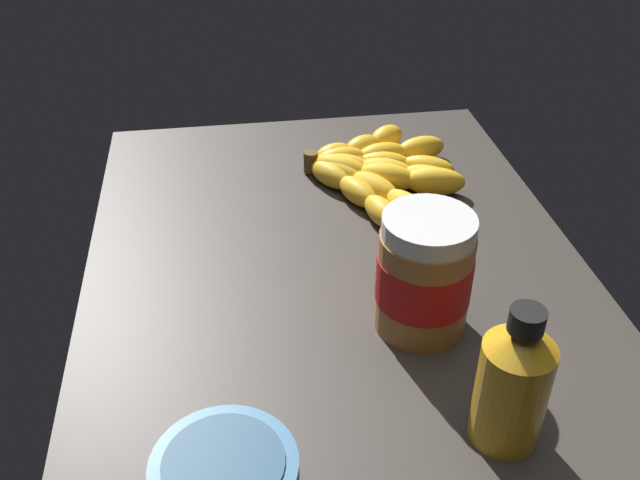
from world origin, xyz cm
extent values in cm
cube|color=#38332D|center=(0.00, 0.00, -2.47)|extent=(80.55, 57.78, 4.94)
ellipsoid|color=gold|center=(-19.19, 2.23, 1.60)|extent=(7.76, 6.61, 3.20)
ellipsoid|color=gold|center=(-14.18, 5.03, 1.60)|extent=(7.86, 5.95, 3.20)
ellipsoid|color=gold|center=(-8.84, 7.10, 1.60)|extent=(7.81, 5.18, 3.20)
ellipsoid|color=gold|center=(-19.63, 3.23, 1.69)|extent=(7.92, 8.08, 3.39)
ellipsoid|color=gold|center=(-14.85, 7.36, 1.69)|extent=(8.42, 7.35, 3.39)
ellipsoid|color=gold|center=(-9.38, 10.51, 1.69)|extent=(8.62, 6.36, 3.39)
ellipsoid|color=gold|center=(-20.14, 3.77, 1.88)|extent=(7.73, 8.86, 3.76)
ellipsoid|color=gold|center=(-16.96, 9.44, 1.88)|extent=(6.77, 8.99, 3.76)
ellipsoid|color=gold|center=(-14.86, 15.60, 1.88)|extent=(5.57, 8.82, 3.76)
ellipsoid|color=gold|center=(-21.40, 4.18, 1.66)|extent=(5.58, 8.33, 3.33)
ellipsoid|color=gold|center=(-19.14, 9.88, 1.66)|extent=(6.26, 8.36, 3.33)
ellipsoid|color=gold|center=(-16.24, 15.28, 1.66)|extent=(6.85, 8.28, 3.33)
ellipsoid|color=gold|center=(-22.44, 4.34, 1.58)|extent=(3.82, 7.79, 3.16)
ellipsoid|color=gold|center=(-21.39, 10.26, 1.58)|extent=(5.02, 8.10, 3.16)
ellipsoid|color=gold|center=(-19.32, 15.89, 1.58)|extent=(6.07, 8.17, 3.16)
ellipsoid|color=gold|center=(-22.91, 4.35, 1.78)|extent=(3.67, 7.57, 3.56)
ellipsoid|color=gold|center=(-23.33, 10.34, 1.78)|extent=(4.47, 7.90, 3.56)
ellipsoid|color=gold|center=(-24.40, 16.26, 1.78)|extent=(5.21, 8.14, 3.56)
ellipsoid|color=gold|center=(-24.02, 3.59, 1.82)|extent=(5.27, 6.87, 3.63)
ellipsoid|color=gold|center=(-25.85, 8.06, 1.82)|extent=(6.01, 7.05, 3.63)
ellipsoid|color=gold|center=(-28.43, 12.15, 1.82)|extent=(6.56, 7.02, 3.63)
cylinder|color=brown|center=(-22.85, -0.16, 1.80)|extent=(2.00, 2.00, 3.00)
cylinder|color=#9E602D|center=(10.39, 6.77, 5.57)|extent=(9.39, 9.39, 11.14)
cylinder|color=#B71414|center=(10.39, 6.77, 6.12)|extent=(9.58, 9.58, 5.01)
cylinder|color=silver|center=(10.39, 6.77, 12.14)|extent=(9.08, 9.08, 2.01)
cylinder|color=gold|center=(25.49, 10.17, 5.11)|extent=(6.10, 6.10, 10.22)
cone|color=gold|center=(25.49, 10.17, 11.22)|extent=(6.10, 6.10, 2.01)
cylinder|color=black|center=(25.49, 10.17, 13.19)|extent=(2.89, 2.89, 1.93)
cylinder|color=navy|center=(28.78, -13.84, 2.86)|extent=(9.45, 9.45, 4.43)
camera|label=1|loc=(63.40, -11.64, 49.20)|focal=39.47mm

